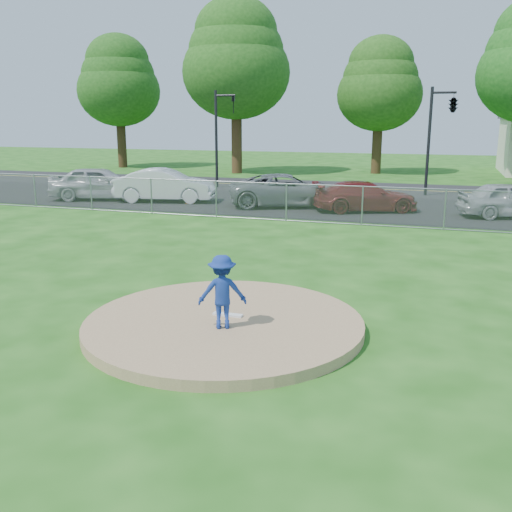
{
  "coord_description": "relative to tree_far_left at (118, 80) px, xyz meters",
  "views": [
    {
      "loc": [
        3.85,
        -9.76,
        3.98
      ],
      "look_at": [
        0.0,
        2.0,
        1.0
      ],
      "focal_mm": 40.0,
      "sensor_mm": 36.0,
      "label": 1
    }
  ],
  "objects": [
    {
      "name": "ground",
      "position": [
        22.0,
        -23.0,
        -7.06
      ],
      "size": [
        120.0,
        120.0,
        0.0
      ],
      "primitive_type": "plane",
      "color": "#195011",
      "rests_on": "ground"
    },
    {
      "name": "street",
      "position": [
        22.0,
        -9.0,
        -7.06
      ],
      "size": [
        60.0,
        7.0,
        0.01
      ],
      "primitive_type": "cube",
      "color": "black",
      "rests_on": "ground"
    },
    {
      "name": "traffic_signal_left",
      "position": [
        13.24,
        -11.0,
        -3.7
      ],
      "size": [
        1.28,
        0.2,
        5.6
      ],
      "color": "black",
      "rests_on": "ground"
    },
    {
      "name": "pitcher",
      "position": [
        22.14,
        -33.43,
        -6.17
      ],
      "size": [
        1.02,
        0.81,
        1.38
      ],
      "primitive_type": "imported",
      "rotation": [
        0.0,
        0.0,
        3.53
      ],
      "color": "navy",
      "rests_on": "pitchers_mound"
    },
    {
      "name": "traffic_signal_center",
      "position": [
        25.97,
        -11.0,
        -2.45
      ],
      "size": [
        1.42,
        2.48,
        5.6
      ],
      "color": "black",
      "rests_on": "ground"
    },
    {
      "name": "tree_far_left",
      "position": [
        0.0,
        0.0,
        0.0
      ],
      "size": [
        6.72,
        6.72,
        10.74
      ],
      "color": "#322012",
      "rests_on": "ground"
    },
    {
      "name": "parked_car_white",
      "position": [
        12.88,
        -17.52,
        -6.25
      ],
      "size": [
        5.13,
        2.79,
        1.6
      ],
      "primitive_type": "imported",
      "rotation": [
        0.0,
        0.0,
        1.81
      ],
      "color": "white",
      "rests_on": "parking_lot"
    },
    {
      "name": "parking_lot",
      "position": [
        22.0,
        -16.5,
        -7.05
      ],
      "size": [
        50.0,
        8.0,
        0.01
      ],
      "primitive_type": "cube",
      "color": "black",
      "rests_on": "ground"
    },
    {
      "name": "tree_left",
      "position": [
        11.0,
        -2.0,
        1.18
      ],
      "size": [
        7.84,
        7.84,
        12.53
      ],
      "color": "#3C2515",
      "rests_on": "ground"
    },
    {
      "name": "pitchers_mound",
      "position": [
        22.0,
        -33.0,
        -6.96
      ],
      "size": [
        5.4,
        5.4,
        0.2
      ],
      "primitive_type": "cylinder",
      "color": "#9D7B56",
      "rests_on": "ground"
    },
    {
      "name": "pitching_rubber",
      "position": [
        22.0,
        -32.8,
        -6.84
      ],
      "size": [
        0.6,
        0.15,
        0.04
      ],
      "primitive_type": "cube",
      "color": "white",
      "rests_on": "pitchers_mound"
    },
    {
      "name": "parked_car_silver",
      "position": [
        9.42,
        -17.9,
        -6.22
      ],
      "size": [
        5.25,
        3.39,
        1.66
      ],
      "primitive_type": "imported",
      "rotation": [
        0.0,
        0.0,
        1.89
      ],
      "color": "#B2B1B6",
      "rests_on": "parking_lot"
    },
    {
      "name": "parked_car_gray",
      "position": [
        18.99,
        -17.14,
        -6.3
      ],
      "size": [
        5.91,
        4.2,
        1.49
      ],
      "primitive_type": "imported",
      "rotation": [
        0.0,
        0.0,
        1.93
      ],
      "color": "slate",
      "rests_on": "parking_lot"
    },
    {
      "name": "tree_center",
      "position": [
        21.0,
        1.0,
        -0.59
      ],
      "size": [
        6.16,
        6.16,
        9.84
      ],
      "color": "#372514",
      "rests_on": "ground"
    },
    {
      "name": "parked_car_darkred",
      "position": [
        22.67,
        -17.52,
        -6.39
      ],
      "size": [
        4.91,
        3.45,
        1.32
      ],
      "primitive_type": "imported",
      "rotation": [
        0.0,
        0.0,
        1.96
      ],
      "color": "maroon",
      "rests_on": "parking_lot"
    },
    {
      "name": "traffic_cone",
      "position": [
        14.31,
        -17.77,
        -6.66
      ],
      "size": [
        0.41,
        0.41,
        0.79
      ],
      "primitive_type": "cone",
      "color": "#F05F0C",
      "rests_on": "parking_lot"
    },
    {
      "name": "chain_link_fence",
      "position": [
        22.0,
        -21.0,
        -6.31
      ],
      "size": [
        40.0,
        0.06,
        1.5
      ],
      "primitive_type": "cube",
      "color": "gray",
      "rests_on": "ground"
    }
  ]
}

